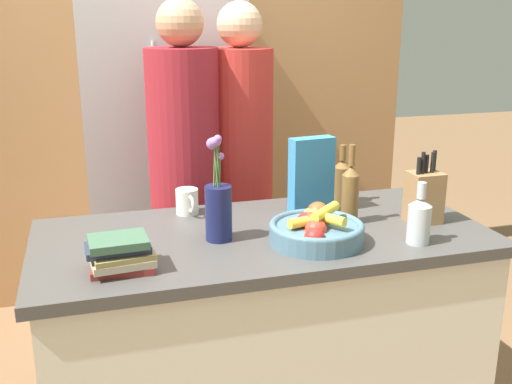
% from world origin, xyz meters
% --- Properties ---
extents(kitchen_island, '(1.57, 0.73, 0.92)m').
position_xyz_m(kitchen_island, '(0.00, 0.00, 0.46)').
color(kitchen_island, silver).
rests_on(kitchen_island, ground_plane).
extents(back_wall_wood, '(2.77, 0.12, 2.60)m').
position_xyz_m(back_wall_wood, '(0.00, 1.64, 1.30)').
color(back_wall_wood, '#AD7A4C').
rests_on(back_wall_wood, ground_plane).
extents(refrigerator, '(0.80, 0.63, 1.86)m').
position_xyz_m(refrigerator, '(-0.18, 1.28, 0.93)').
color(refrigerator, '#B7B7BC').
rests_on(refrigerator, ground_plane).
extents(fruit_bowl, '(0.32, 0.32, 0.12)m').
position_xyz_m(fruit_bowl, '(0.14, -0.14, 0.97)').
color(fruit_bowl, slate).
rests_on(fruit_bowl, kitchen_island).
extents(knife_block, '(0.12, 0.10, 0.26)m').
position_xyz_m(knife_block, '(0.59, -0.06, 1.02)').
color(knife_block, olive).
rests_on(knife_block, kitchen_island).
extents(flower_vase, '(0.09, 0.09, 0.36)m').
position_xyz_m(flower_vase, '(-0.17, -0.03, 1.04)').
color(flower_vase, '#191E4C').
rests_on(flower_vase, kitchen_island).
extents(cereal_box, '(0.17, 0.08, 0.29)m').
position_xyz_m(cereal_box, '(0.23, 0.15, 1.07)').
color(cereal_box, teal).
rests_on(cereal_box, kitchen_island).
extents(coffee_mug, '(0.08, 0.12, 0.10)m').
position_xyz_m(coffee_mug, '(-0.22, 0.27, 0.97)').
color(coffee_mug, silver).
rests_on(coffee_mug, kitchen_island).
extents(book_stack, '(0.20, 0.16, 0.10)m').
position_xyz_m(book_stack, '(-0.50, -0.19, 0.97)').
color(book_stack, maroon).
rests_on(book_stack, kitchen_island).
extents(bottle_oil, '(0.08, 0.08, 0.21)m').
position_xyz_m(bottle_oil, '(0.46, -0.24, 1.00)').
color(bottle_oil, '#B2BCC1').
rests_on(bottle_oil, kitchen_island).
extents(bottle_vinegar, '(0.06, 0.06, 0.29)m').
position_xyz_m(bottle_vinegar, '(0.33, 0.01, 1.03)').
color(bottle_vinegar, brown).
rests_on(bottle_vinegar, kitchen_island).
extents(bottle_wine, '(0.07, 0.07, 0.24)m').
position_xyz_m(bottle_wine, '(0.40, 0.24, 1.01)').
color(bottle_wine, brown).
rests_on(bottle_wine, kitchen_island).
extents(person_at_sink, '(0.31, 0.31, 1.72)m').
position_xyz_m(person_at_sink, '(-0.16, 0.66, 0.98)').
color(person_at_sink, '#383842').
rests_on(person_at_sink, ground_plane).
extents(person_in_blue, '(0.30, 0.30, 1.71)m').
position_xyz_m(person_in_blue, '(0.11, 0.72, 0.97)').
color(person_in_blue, '#383842').
rests_on(person_in_blue, ground_plane).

